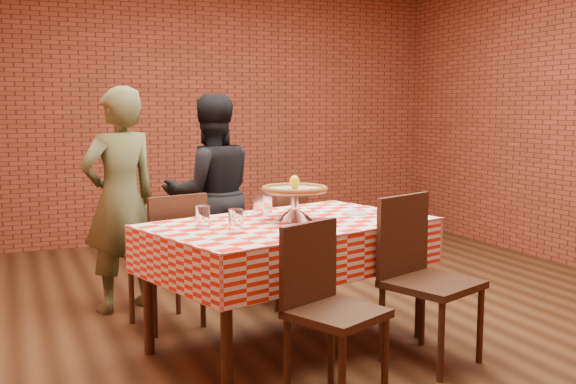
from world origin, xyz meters
The scene contains 19 objects.
ground centered at (0.00, 0.00, 0.00)m, with size 6.00×6.00×0.00m, color black.
back_wall centered at (0.00, 3.00, 1.45)m, with size 5.50×5.50×0.00m, color maroon.
table centered at (-0.39, -0.44, 0.38)m, with size 1.61×0.97×0.75m, color #3E2314.
tablecloth centered at (-0.39, -0.44, 0.62)m, with size 1.64×1.00×0.28m, color red, non-canonical shape.
pizza_stand centered at (-0.34, -0.41, 0.85)m, with size 0.40×0.40×0.18m, color silver, non-canonical shape.
pizza centered at (-0.34, -0.41, 0.94)m, with size 0.40×0.40×0.03m, color beige.
lemon centered at (-0.34, -0.41, 0.99)m, with size 0.06×0.06×0.08m, color yellow.
water_glass_left centered at (-0.80, -0.65, 0.82)m, with size 0.08×0.08×0.13m, color white.
water_glass_right centered at (-0.93, -0.47, 0.82)m, with size 0.08×0.08×0.13m, color white.
side_plate centered at (0.10, -0.36, 0.76)m, with size 0.16×0.16×0.01m, color white.
sweetener_packet_a centered at (0.22, -0.44, 0.76)m, with size 0.05×0.04×0.01m, color white.
sweetener_packet_b centered at (0.28, -0.36, 0.76)m, with size 0.05×0.04×0.01m, color white.
condiment_caddy centered at (-0.44, -0.12, 0.82)m, with size 0.09×0.07×0.13m, color silver.
chair_near_left centered at (-0.50, -1.28, 0.44)m, with size 0.39×0.39×0.87m, color #3E2314, non-canonical shape.
chair_near_right centered at (0.23, -1.00, 0.47)m, with size 0.45×0.45×0.93m, color #3E2314, non-canonical shape.
chair_far_left centered at (-0.99, 0.22, 0.44)m, with size 0.40×0.40×0.88m, color #3E2314, non-canonical shape.
chair_far_right centered at (-0.16, 0.45, 0.44)m, with size 0.41×0.41×0.88m, color #3E2314, non-canonical shape.
diner_olive centered at (-1.20, 0.69, 0.79)m, with size 0.57×0.38×1.57m, color #4A4F2D.
diner_black centered at (-0.47, 0.91, 0.76)m, with size 0.74×0.58×1.53m, color black.
Camera 1 is at (-1.92, -4.02, 1.42)m, focal length 41.63 mm.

